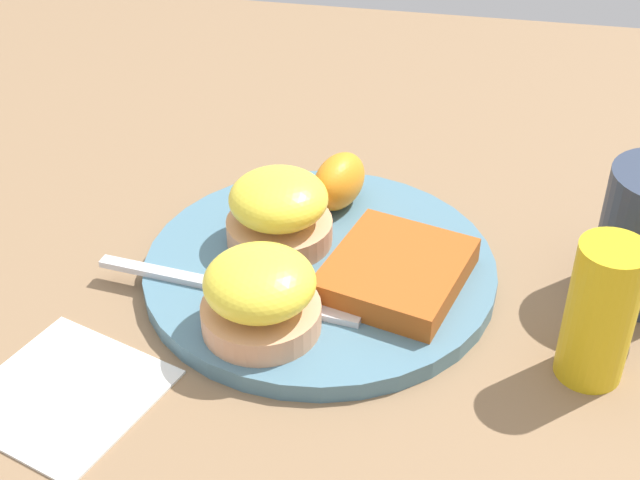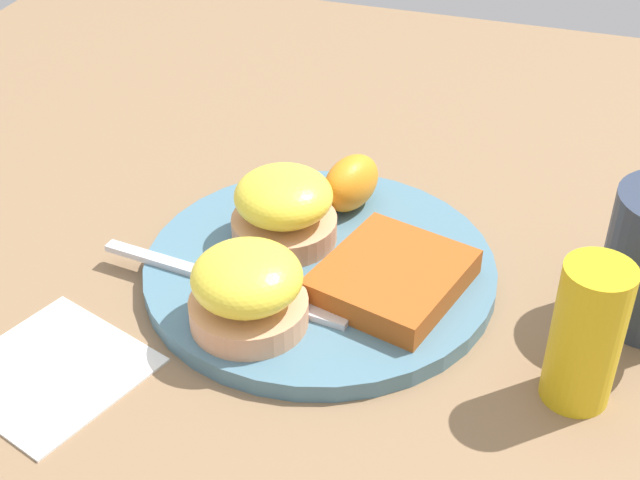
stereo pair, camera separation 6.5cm
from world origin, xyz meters
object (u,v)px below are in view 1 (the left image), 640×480
hashbrown_patty (396,271)px  condiment_bottle (600,313)px  sandwich_benedict_right (260,295)px  orange_wedge (333,181)px  fork (246,291)px  sandwich_benedict_left (279,210)px

hashbrown_patty → condiment_bottle: condiment_bottle is taller
sandwich_benedict_right → condiment_bottle: 0.22m
orange_wedge → condiment_bottle: (0.15, 0.20, 0.01)m
condiment_bottle → fork: bearing=-94.7°
sandwich_benedict_left → condiment_bottle: condiment_bottle is taller
hashbrown_patty → fork: (0.03, -0.10, -0.01)m
fork → condiment_bottle: 0.24m
hashbrown_patty → fork: size_ratio=0.51×
fork → sandwich_benedict_right: bearing=31.3°
hashbrown_patty → fork: hashbrown_patty is taller
sandwich_benedict_right → fork: bearing=-148.7°
sandwich_benedict_right → condiment_bottle: bearing=93.4°
hashbrown_patty → fork: 0.11m
sandwich_benedict_left → hashbrown_patty: (0.03, 0.09, -0.02)m
hashbrown_patty → condiment_bottle: bearing=68.6°
sandwich_benedict_right → fork: (-0.03, -0.02, -0.03)m
orange_wedge → condiment_bottle: 0.25m
sandwich_benedict_right → orange_wedge: 0.16m
sandwich_benedict_right → condiment_bottle: size_ratio=0.80×
orange_wedge → fork: bearing=-17.5°
fork → condiment_bottle: (0.02, 0.24, 0.03)m
orange_wedge → condiment_bottle: bearing=53.4°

